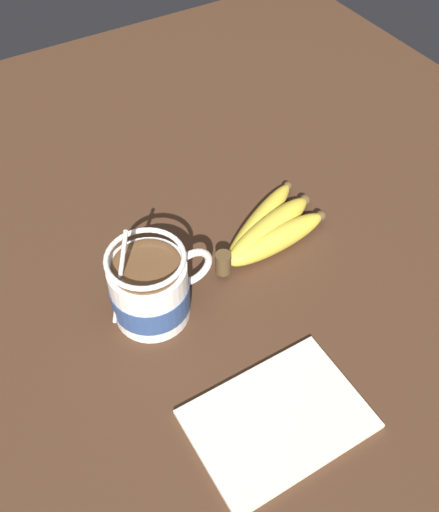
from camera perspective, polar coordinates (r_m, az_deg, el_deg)
table at (r=74.13cm, az=-2.41°, el=-1.49°), size 124.21×124.21×2.57cm
coffee_mug at (r=65.52cm, az=-6.89°, el=-3.30°), size 13.23×9.13×14.88cm
banana_bunch at (r=75.10cm, az=4.92°, el=2.55°), size 17.73×11.25×4.01cm
napkin at (r=61.53cm, az=5.86°, el=-15.92°), size 17.89×12.53×0.60cm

